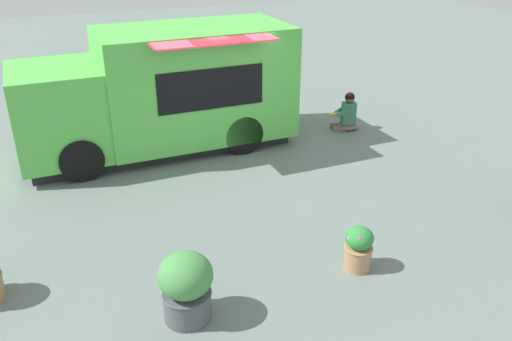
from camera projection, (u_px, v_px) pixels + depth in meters
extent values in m
plane|color=slate|center=(220.00, 160.00, 10.96)|extent=(40.00, 40.00, 0.00)
cube|color=#56C44A|center=(195.00, 82.00, 11.22)|extent=(2.21, 3.97, 2.29)
cube|color=#56C44A|center=(59.00, 112.00, 10.34)|extent=(2.06, 1.74, 1.74)
cube|color=black|center=(10.00, 102.00, 9.92)|extent=(1.67, 0.08, 0.66)
cube|color=black|center=(211.00, 89.00, 10.28)|extent=(0.09, 2.15, 0.80)
cube|color=#E32E3E|center=(215.00, 42.00, 9.63)|extent=(0.67, 2.36, 0.03)
cube|color=#232427|center=(161.00, 143.00, 11.46)|extent=(1.84, 5.35, 0.23)
cylinder|color=black|center=(71.00, 127.00, 11.49)|extent=(0.25, 0.84, 0.83)
cylinder|color=black|center=(82.00, 160.00, 9.94)|extent=(0.25, 0.84, 0.83)
cylinder|color=black|center=(214.00, 108.00, 12.66)|extent=(0.25, 0.84, 0.83)
cylinder|color=black|center=(243.00, 134.00, 11.11)|extent=(0.25, 0.84, 0.83)
ellipsoid|color=#775A56|center=(348.00, 126.00, 12.52)|extent=(0.55, 0.61, 0.13)
cube|color=#775A56|center=(338.00, 125.00, 12.59)|extent=(0.19, 0.38, 0.11)
cube|color=#775A56|center=(340.00, 128.00, 12.41)|extent=(0.19, 0.38, 0.11)
cube|color=#3C7A58|center=(349.00, 113.00, 12.38)|extent=(0.29, 0.35, 0.52)
sphere|color=brown|center=(350.00, 98.00, 12.22)|extent=(0.22, 0.22, 0.22)
sphere|color=black|center=(350.00, 97.00, 12.21)|extent=(0.23, 0.23, 0.23)
cube|color=#3C7A58|center=(342.00, 109.00, 12.42)|extent=(0.17, 0.35, 0.27)
cube|color=#3C7A58|center=(344.00, 112.00, 12.25)|extent=(0.17, 0.35, 0.27)
cylinder|color=gold|center=(336.00, 114.00, 12.35)|extent=(0.10, 0.38, 0.08)
cube|color=#C03E30|center=(336.00, 113.00, 12.34)|extent=(0.06, 0.32, 0.02)
cylinder|color=#AB7C53|center=(358.00, 257.00, 7.51)|extent=(0.38, 0.38, 0.35)
torus|color=#A67E4C|center=(359.00, 248.00, 7.44)|extent=(0.41, 0.41, 0.04)
ellipsoid|color=#30883B|center=(360.00, 238.00, 7.37)|extent=(0.39, 0.39, 0.33)
sphere|color=#F73687|center=(360.00, 239.00, 7.21)|extent=(0.07, 0.07, 0.07)
sphere|color=#F54E85|center=(350.00, 238.00, 7.30)|extent=(0.07, 0.07, 0.07)
sphere|color=#E7367D|center=(372.00, 238.00, 7.32)|extent=(0.08, 0.08, 0.08)
cylinder|color=#4F5053|center=(188.00, 305.00, 6.57)|extent=(0.59, 0.59, 0.39)
torus|color=#494D56|center=(187.00, 293.00, 6.49)|extent=(0.62, 0.62, 0.04)
ellipsoid|color=#478E46|center=(185.00, 275.00, 6.38)|extent=(0.67, 0.67, 0.57)
sphere|color=#E41B44|center=(196.00, 275.00, 6.15)|extent=(0.08, 0.08, 0.08)
sphere|color=#D33246|center=(168.00, 261.00, 6.41)|extent=(0.06, 0.06, 0.06)
sphere|color=#CD274A|center=(175.00, 287.00, 6.12)|extent=(0.09, 0.09, 0.09)
sphere|color=#C73953|center=(187.00, 256.00, 6.57)|extent=(0.07, 0.07, 0.07)
sphere|color=#CF1B50|center=(202.00, 260.00, 6.54)|extent=(0.06, 0.06, 0.06)
sphere|color=#E13254|center=(179.00, 280.00, 6.10)|extent=(0.06, 0.06, 0.06)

